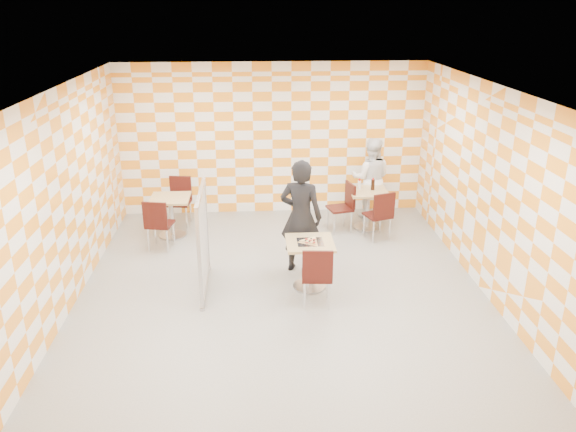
{
  "coord_description": "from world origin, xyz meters",
  "views": [
    {
      "loc": [
        -0.38,
        -7.38,
        4.08
      ],
      "look_at": [
        0.1,
        0.2,
        1.15
      ],
      "focal_mm": 35.0,
      "sensor_mm": 36.0,
      "label": 1
    }
  ],
  "objects_px": {
    "chair_empty_near": "(158,221)",
    "soda_bottle": "(373,185)",
    "main_table": "(310,257)",
    "sport_bottle": "(359,184)",
    "chair_empty_far": "(180,197)",
    "second_table": "(368,203)",
    "empty_table": "(171,210)",
    "man_dark": "(301,217)",
    "man_white": "(371,178)",
    "chair_main_front": "(317,273)",
    "partition": "(203,240)",
    "chair_second_side": "(345,203)",
    "chair_second_front": "(380,212)"
  },
  "relations": [
    {
      "from": "second_table",
      "to": "chair_second_front",
      "type": "xyz_separation_m",
      "value": [
        0.11,
        -0.6,
        0.04
      ]
    },
    {
      "from": "chair_empty_far",
      "to": "man_white",
      "type": "height_order",
      "value": "man_white"
    },
    {
      "from": "main_table",
      "to": "man_dark",
      "type": "xyz_separation_m",
      "value": [
        -0.09,
        0.58,
        0.41
      ]
    },
    {
      "from": "chair_main_front",
      "to": "sport_bottle",
      "type": "distance_m",
      "value": 3.24
    },
    {
      "from": "man_dark",
      "to": "sport_bottle",
      "type": "height_order",
      "value": "man_dark"
    },
    {
      "from": "soda_bottle",
      "to": "partition",
      "type": "bearing_deg",
      "value": -142.59
    },
    {
      "from": "second_table",
      "to": "partition",
      "type": "relative_size",
      "value": 0.48
    },
    {
      "from": "man_white",
      "to": "sport_bottle",
      "type": "distance_m",
      "value": 0.57
    },
    {
      "from": "partition",
      "to": "soda_bottle",
      "type": "xyz_separation_m",
      "value": [
        2.98,
        2.28,
        0.06
      ]
    },
    {
      "from": "chair_main_front",
      "to": "man_white",
      "type": "xyz_separation_m",
      "value": [
        1.45,
        3.5,
        0.26
      ]
    },
    {
      "from": "empty_table",
      "to": "chair_second_side",
      "type": "bearing_deg",
      "value": 1.03
    },
    {
      "from": "chair_empty_near",
      "to": "man_dark",
      "type": "xyz_separation_m",
      "value": [
        2.38,
        -0.91,
        0.38
      ]
    },
    {
      "from": "partition",
      "to": "man_white",
      "type": "relative_size",
      "value": 0.96
    },
    {
      "from": "main_table",
      "to": "sport_bottle",
      "type": "distance_m",
      "value": 2.7
    },
    {
      "from": "main_table",
      "to": "man_dark",
      "type": "distance_m",
      "value": 0.72
    },
    {
      "from": "chair_empty_near",
      "to": "soda_bottle",
      "type": "xyz_separation_m",
      "value": [
        3.88,
        0.84,
        0.31
      ]
    },
    {
      "from": "chair_second_front",
      "to": "chair_empty_far",
      "type": "xyz_separation_m",
      "value": [
        -3.67,
        1.07,
        0.0
      ]
    },
    {
      "from": "second_table",
      "to": "soda_bottle",
      "type": "relative_size",
      "value": 3.26
    },
    {
      "from": "empty_table",
      "to": "chair_empty_far",
      "type": "height_order",
      "value": "chair_empty_far"
    },
    {
      "from": "main_table",
      "to": "chair_main_front",
      "type": "bearing_deg",
      "value": -86.07
    },
    {
      "from": "chair_second_front",
      "to": "sport_bottle",
      "type": "xyz_separation_m",
      "value": [
        -0.26,
        0.72,
        0.29
      ]
    },
    {
      "from": "chair_empty_far",
      "to": "man_white",
      "type": "relative_size",
      "value": 0.58
    },
    {
      "from": "empty_table",
      "to": "soda_bottle",
      "type": "xyz_separation_m",
      "value": [
        3.74,
        0.2,
        0.34
      ]
    },
    {
      "from": "chair_empty_far",
      "to": "soda_bottle",
      "type": "distance_m",
      "value": 3.69
    },
    {
      "from": "man_dark",
      "to": "man_white",
      "type": "relative_size",
      "value": 1.14
    },
    {
      "from": "empty_table",
      "to": "man_dark",
      "type": "relative_size",
      "value": 0.41
    },
    {
      "from": "chair_second_side",
      "to": "sport_bottle",
      "type": "distance_m",
      "value": 0.47
    },
    {
      "from": "main_table",
      "to": "chair_empty_near",
      "type": "bearing_deg",
      "value": 148.69
    },
    {
      "from": "chair_main_front",
      "to": "soda_bottle",
      "type": "relative_size",
      "value": 4.02
    },
    {
      "from": "empty_table",
      "to": "partition",
      "type": "height_order",
      "value": "partition"
    },
    {
      "from": "main_table",
      "to": "sport_bottle",
      "type": "xyz_separation_m",
      "value": [
        1.17,
        2.41,
        0.33
      ]
    },
    {
      "from": "main_table",
      "to": "chair_second_front",
      "type": "bearing_deg",
      "value": 49.63
    },
    {
      "from": "soda_bottle",
      "to": "second_table",
      "type": "bearing_deg",
      "value": -151.71
    },
    {
      "from": "chair_second_front",
      "to": "man_white",
      "type": "height_order",
      "value": "man_white"
    },
    {
      "from": "chair_empty_near",
      "to": "chair_empty_far",
      "type": "distance_m",
      "value": 1.29
    },
    {
      "from": "chair_second_front",
      "to": "chair_second_side",
      "type": "distance_m",
      "value": 0.76
    },
    {
      "from": "chair_main_front",
      "to": "man_dark",
      "type": "bearing_deg",
      "value": 96.11
    },
    {
      "from": "empty_table",
      "to": "man_dark",
      "type": "bearing_deg",
      "value": -34.75
    },
    {
      "from": "chair_second_side",
      "to": "sport_bottle",
      "type": "relative_size",
      "value": 4.62
    },
    {
      "from": "second_table",
      "to": "sport_bottle",
      "type": "xyz_separation_m",
      "value": [
        -0.16,
        0.12,
        0.33
      ]
    },
    {
      "from": "chair_main_front",
      "to": "sport_bottle",
      "type": "relative_size",
      "value": 4.62
    },
    {
      "from": "chair_second_side",
      "to": "partition",
      "type": "bearing_deg",
      "value": -138.7
    },
    {
      "from": "chair_empty_near",
      "to": "chair_empty_far",
      "type": "relative_size",
      "value": 1.0
    },
    {
      "from": "chair_second_side",
      "to": "chair_empty_far",
      "type": "height_order",
      "value": "same"
    },
    {
      "from": "second_table",
      "to": "chair_empty_far",
      "type": "relative_size",
      "value": 0.81
    },
    {
      "from": "chair_empty_near",
      "to": "sport_bottle",
      "type": "relative_size",
      "value": 4.62
    },
    {
      "from": "chair_empty_near",
      "to": "man_white",
      "type": "height_order",
      "value": "man_white"
    },
    {
      "from": "second_table",
      "to": "empty_table",
      "type": "xyz_separation_m",
      "value": [
        -3.66,
        -0.15,
        0.0
      ]
    },
    {
      "from": "man_dark",
      "to": "chair_empty_far",
      "type": "bearing_deg",
      "value": -26.11
    },
    {
      "from": "chair_empty_far",
      "to": "man_dark",
      "type": "distance_m",
      "value": 3.09
    }
  ]
}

